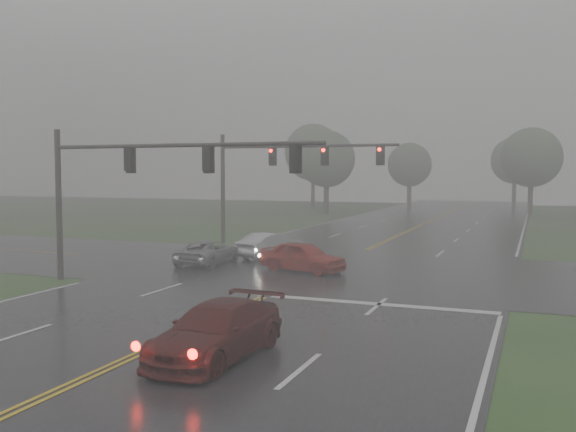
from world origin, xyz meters
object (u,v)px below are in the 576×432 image
at_px(signal_gantry_near, 132,174).
at_px(signal_gantry_far, 273,167).
at_px(sedan_red, 303,272).
at_px(sedan_maroon, 217,359).
at_px(sedan_silver, 271,258).
at_px(car_grey, 208,264).

xyz_separation_m(signal_gantry_near, signal_gantry_far, (-0.22, 16.05, 0.40)).
bearing_deg(sedan_red, sedan_maroon, -154.13).
bearing_deg(signal_gantry_near, sedan_silver, 77.74).
relative_size(sedan_maroon, sedan_red, 1.14).
relative_size(sedan_silver, signal_gantry_near, 0.34).
bearing_deg(signal_gantry_near, sedan_red, 47.43).
distance_m(sedan_red, signal_gantry_near, 9.45).
distance_m(sedan_red, sedan_silver, 5.20).
height_order(sedan_maroon, car_grey, sedan_maroon).
xyz_separation_m(sedan_silver, car_grey, (-2.17, -3.34, 0.00)).
xyz_separation_m(sedan_maroon, car_grey, (-8.38, 15.01, 0.00)).
xyz_separation_m(sedan_maroon, sedan_silver, (-6.21, 18.35, 0.00)).
bearing_deg(sedan_maroon, car_grey, 122.08).
height_order(sedan_silver, signal_gantry_far, signal_gantry_far).
bearing_deg(sedan_silver, signal_gantry_far, -49.47).
bearing_deg(signal_gantry_far, car_grey, -88.62).
bearing_deg(car_grey, sedan_maroon, 117.08).
height_order(sedan_silver, car_grey, sedan_silver).
distance_m(sedan_maroon, car_grey, 17.19).
distance_m(sedan_red, signal_gantry_far, 12.66).
height_order(sedan_maroon, sedan_red, sedan_red).
height_order(sedan_maroon, signal_gantry_near, signal_gantry_near).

